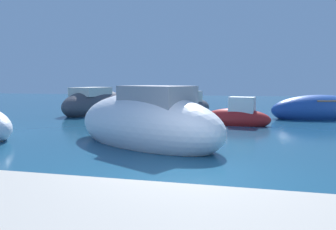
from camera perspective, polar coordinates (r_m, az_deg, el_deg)
The scene contains 6 objects.
ground at distance 7.59m, azimuth 2.64°, elevation -10.72°, with size 80.00×80.00×0.00m, color navy.
moored_boat_0 at distance 22.18m, azimuth -12.60°, elevation 1.92°, with size 3.36×6.49×2.21m.
moored_boat_1 at distance 11.19m, azimuth -3.76°, elevation -1.61°, with size 6.69×5.17×2.53m.
moored_boat_2 at distance 21.57m, azimuth 4.12°, elevation 1.50°, with size 2.91×3.97×1.77m.
moored_boat_5 at distance 16.45m, azimuth 12.02°, elevation -0.31°, with size 3.51×1.78×1.62m.
moored_boat_6 at distance 20.71m, azimuth 25.00°, elevation 0.81°, with size 6.04×3.63×1.76m.
Camera 1 is at (1.30, -7.15, 2.20)m, focal length 34.75 mm.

